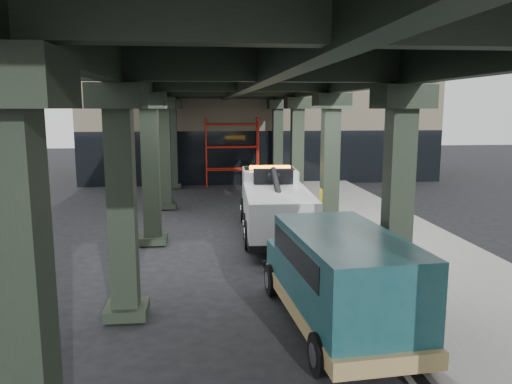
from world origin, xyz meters
TOP-DOWN VIEW (x-y plane):
  - ground at (0.00, 0.00)m, footprint 90.00×90.00m
  - sidewalk at (4.50, 2.00)m, footprint 5.00×40.00m
  - lane_stripe at (1.70, 2.00)m, footprint 0.12×38.00m
  - viaduct at (-0.40, 2.00)m, footprint 7.40×32.00m
  - building at (2.00, 20.00)m, footprint 22.00×10.00m
  - scaffolding at (0.00, 14.64)m, footprint 3.08×0.88m
  - tow_truck at (0.81, 2.96)m, footprint 2.49×7.55m
  - towed_van at (1.01, -5.07)m, footprint 2.43×5.34m

SIDE VIEW (x-z plane):
  - ground at x=0.00m, z-range 0.00..0.00m
  - lane_stripe at x=1.70m, z-range 0.00..0.01m
  - sidewalk at x=4.50m, z-range 0.00..0.15m
  - towed_van at x=1.01m, z-range 0.08..2.19m
  - tow_truck at x=0.81m, z-range -0.03..2.41m
  - scaffolding at x=0.00m, z-range 0.11..4.11m
  - building at x=2.00m, z-range 0.00..8.00m
  - viaduct at x=-0.40m, z-range 2.26..8.66m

